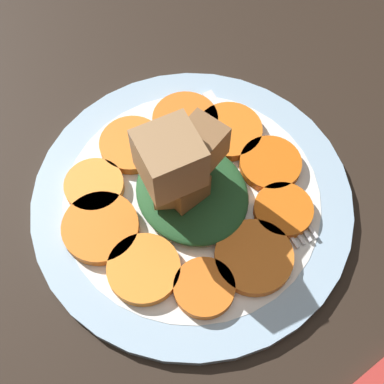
# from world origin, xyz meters

# --- Properties ---
(table_slab) EXTENTS (1.20, 1.20, 0.02)m
(table_slab) POSITION_xyz_m (0.00, 0.00, 0.01)
(table_slab) COLOR black
(table_slab) RESTS_ON ground
(plate) EXTENTS (0.30, 0.30, 0.01)m
(plate) POSITION_xyz_m (0.00, 0.00, 0.03)
(plate) COLOR #99B7D1
(plate) RESTS_ON table_slab
(carrot_slice_0) EXTENTS (0.05, 0.05, 0.01)m
(carrot_slice_0) POSITION_xyz_m (-0.08, 0.04, 0.04)
(carrot_slice_0) COLOR orange
(carrot_slice_0) RESTS_ON plate
(carrot_slice_1) EXTENTS (0.07, 0.07, 0.01)m
(carrot_slice_1) POSITION_xyz_m (-0.08, -0.01, 0.04)
(carrot_slice_1) COLOR orange
(carrot_slice_1) RESTS_ON plate
(carrot_slice_2) EXTENTS (0.05, 0.05, 0.01)m
(carrot_slice_2) POSITION_xyz_m (-0.06, -0.06, 0.04)
(carrot_slice_2) COLOR #D56013
(carrot_slice_2) RESTS_ON plate
(carrot_slice_3) EXTENTS (0.06, 0.06, 0.01)m
(carrot_slice_3) POSITION_xyz_m (-0.02, -0.08, 0.04)
(carrot_slice_3) COLOR #D35E12
(carrot_slice_3) RESTS_ON plate
(carrot_slice_4) EXTENTS (0.06, 0.06, 0.01)m
(carrot_slice_4) POSITION_xyz_m (0.04, -0.07, 0.04)
(carrot_slice_4) COLOR orange
(carrot_slice_4) RESTS_ON plate
(carrot_slice_5) EXTENTS (0.07, 0.07, 0.01)m
(carrot_slice_5) POSITION_xyz_m (0.07, -0.04, 0.04)
(carrot_slice_5) COLOR orange
(carrot_slice_5) RESTS_ON plate
(carrot_slice_6) EXTENTS (0.06, 0.06, 0.01)m
(carrot_slice_6) POSITION_xyz_m (0.08, 0.02, 0.04)
(carrot_slice_6) COLOR orange
(carrot_slice_6) RESTS_ON plate
(carrot_slice_7) EXTENTS (0.06, 0.06, 0.01)m
(carrot_slice_7) POSITION_xyz_m (0.06, 0.07, 0.04)
(carrot_slice_7) COLOR orange
(carrot_slice_7) RESTS_ON plate
(carrot_slice_8) EXTENTS (0.07, 0.07, 0.01)m
(carrot_slice_8) POSITION_xyz_m (0.02, 0.09, 0.04)
(carrot_slice_8) COLOR orange
(carrot_slice_8) RESTS_ON plate
(carrot_slice_9) EXTENTS (0.06, 0.06, 0.01)m
(carrot_slice_9) POSITION_xyz_m (-0.03, 0.08, 0.04)
(carrot_slice_9) COLOR orange
(carrot_slice_9) RESTS_ON plate
(center_pile) EXTENTS (0.11, 0.10, 0.11)m
(center_pile) POSITION_xyz_m (0.00, 0.01, 0.07)
(center_pile) COLOR #235128
(center_pile) RESTS_ON plate
(fork) EXTENTS (0.19, 0.05, 0.00)m
(fork) POSITION_xyz_m (-0.01, -0.07, 0.03)
(fork) COLOR silver
(fork) RESTS_ON plate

